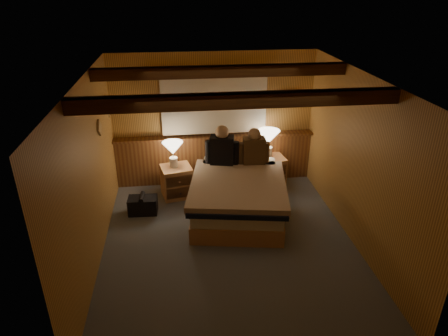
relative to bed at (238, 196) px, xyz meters
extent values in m
plane|color=#4B5059|center=(-0.25, -0.80, -0.33)|extent=(4.20, 4.20, 0.00)
plane|color=tan|center=(-0.25, -0.80, 2.07)|extent=(4.20, 4.20, 0.00)
plane|color=gold|center=(-0.25, 1.30, 0.87)|extent=(3.60, 0.00, 3.60)
plane|color=gold|center=(-2.05, -0.80, 0.87)|extent=(0.00, 4.20, 4.20)
plane|color=gold|center=(1.55, -0.80, 0.87)|extent=(0.00, 4.20, 4.20)
plane|color=gold|center=(-0.25, -2.90, 0.87)|extent=(3.60, 0.00, 3.60)
cube|color=brown|center=(-0.25, 1.24, 0.12)|extent=(3.60, 0.12, 0.90)
cube|color=brown|center=(-0.25, 1.18, 0.59)|extent=(3.60, 0.22, 0.04)
cylinder|color=#4E3013|center=(-0.25, 1.22, 1.72)|extent=(2.10, 0.05, 0.05)
sphere|color=#4E3013|center=(-1.30, 1.22, 1.72)|extent=(0.08, 0.08, 0.08)
sphere|color=#4E3013|center=(0.80, 1.22, 1.72)|extent=(0.08, 0.08, 0.08)
cube|color=white|center=(-0.25, 1.23, 1.17)|extent=(1.85, 0.08, 1.05)
cube|color=#4E3013|center=(-0.25, -1.40, 1.98)|extent=(3.60, 0.15, 0.16)
cube|color=#4E3013|center=(-0.25, 0.10, 1.98)|extent=(3.60, 0.15, 0.16)
cylinder|color=white|center=(-1.99, 0.80, 1.42)|extent=(0.03, 0.55, 0.03)
torus|color=white|center=(-1.96, 0.65, 1.30)|extent=(0.01, 0.21, 0.21)
torus|color=white|center=(-1.96, 0.88, 1.30)|extent=(0.01, 0.21, 0.21)
cube|color=tan|center=(1.10, 1.28, 1.22)|extent=(0.30, 0.03, 0.25)
cube|color=#EEE6C4|center=(1.10, 1.27, 1.22)|extent=(0.24, 0.01, 0.19)
cube|color=tan|center=(0.00, 0.02, -0.19)|extent=(1.66, 2.03, 0.27)
cube|color=silver|center=(0.00, 0.02, 0.05)|extent=(1.62, 1.99, 0.22)
cube|color=black|center=(-0.04, -0.21, 0.19)|extent=(1.66, 1.68, 0.07)
cube|color=#D99695|center=(-0.02, -0.09, 0.25)|extent=(1.73, 1.87, 0.11)
cube|color=silver|center=(-0.21, 0.78, 0.23)|extent=(0.59, 0.40, 0.15)
cube|color=silver|center=(0.47, 0.66, 0.23)|extent=(0.59, 0.40, 0.15)
cube|color=tan|center=(-0.97, 0.75, -0.05)|extent=(0.59, 0.55, 0.56)
cube|color=brown|center=(-0.93, 0.54, 0.06)|extent=(0.45, 0.11, 0.19)
cube|color=brown|center=(-0.93, 0.54, -0.16)|extent=(0.45, 0.11, 0.19)
cylinder|color=white|center=(-0.93, 0.54, 0.06)|extent=(0.04, 0.04, 0.03)
cylinder|color=white|center=(-0.93, 0.54, -0.16)|extent=(0.04, 0.04, 0.03)
cube|color=tan|center=(0.74, 0.95, -0.05)|extent=(0.56, 0.52, 0.56)
cube|color=brown|center=(0.76, 0.73, 0.06)|extent=(0.46, 0.08, 0.20)
cube|color=brown|center=(0.76, 0.73, -0.16)|extent=(0.46, 0.08, 0.20)
cylinder|color=white|center=(0.76, 0.73, 0.06)|extent=(0.03, 0.03, 0.03)
cylinder|color=white|center=(0.76, 0.73, -0.16)|extent=(0.03, 0.03, 0.03)
cylinder|color=white|center=(-1.01, 0.76, 0.31)|extent=(0.14, 0.14, 0.18)
cylinder|color=white|center=(-1.01, 0.76, 0.43)|extent=(0.02, 0.02, 0.10)
cone|color=#FFEAC6|center=(-1.01, 0.76, 0.58)|extent=(0.35, 0.35, 0.21)
cylinder|color=white|center=(0.69, 0.96, 0.33)|extent=(0.15, 0.15, 0.20)
cylinder|color=white|center=(0.69, 0.96, 0.46)|extent=(0.03, 0.03, 0.11)
cone|color=#FFEAC6|center=(0.69, 0.96, 0.62)|extent=(0.39, 0.39, 0.24)
cube|color=black|center=(-0.18, 0.64, 0.54)|extent=(0.43, 0.31, 0.52)
cylinder|color=black|center=(-0.40, 0.69, 0.50)|extent=(0.12, 0.12, 0.41)
cylinder|color=black|center=(0.04, 0.59, 0.50)|extent=(0.12, 0.12, 0.41)
sphere|color=tan|center=(-0.18, 0.64, 0.87)|extent=(0.23, 0.23, 0.23)
cube|color=#4B351E|center=(0.35, 0.59, 0.52)|extent=(0.37, 0.22, 0.48)
cylinder|color=#4B351E|center=(0.14, 0.60, 0.48)|extent=(0.12, 0.12, 0.38)
cylinder|color=#4B351E|center=(0.57, 0.58, 0.48)|extent=(0.12, 0.12, 0.38)
sphere|color=tan|center=(0.35, 0.59, 0.83)|extent=(0.21, 0.21, 0.21)
cube|color=black|center=(-1.54, 0.23, -0.19)|extent=(0.48, 0.30, 0.28)
cylinder|color=black|center=(-1.54, 0.23, -0.03)|extent=(0.09, 0.28, 0.07)
camera|label=1|loc=(-0.91, -5.52, 3.16)|focal=32.00mm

